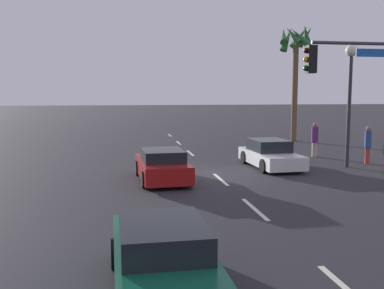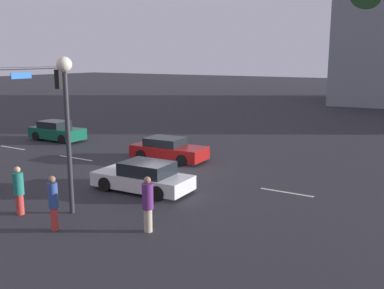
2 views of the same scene
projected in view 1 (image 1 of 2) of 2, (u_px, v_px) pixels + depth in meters
name	position (u px, v px, depth m)	size (l,w,h in m)	color
ground_plane	(214.00, 174.00, 19.50)	(220.00, 220.00, 0.00)	#28282D
lane_stripe_0	(170.00, 135.00, 37.15)	(2.08, 0.14, 0.01)	silver
lane_stripe_1	(179.00, 143.00, 31.53)	(2.23, 0.14, 0.01)	silver
lane_stripe_2	(190.00, 153.00, 26.17)	(2.41, 0.14, 0.01)	silver
lane_stripe_3	(221.00, 179.00, 18.24)	(2.54, 0.14, 0.01)	silver
lane_stripe_4	(255.00, 209.00, 13.60)	(2.60, 0.14, 0.01)	silver
car_0	(162.00, 166.00, 17.97)	(4.37, 2.12, 1.30)	maroon
car_1	(270.00, 155.00, 21.20)	(4.51, 2.10, 1.33)	silver
car_2	(162.00, 260.00, 7.79)	(4.13, 1.85, 1.38)	#0F5138
traffic_signal	(376.00, 87.00, 15.70)	(0.32, 4.43, 5.55)	#38383D
streetlamp	(350.00, 81.00, 20.80)	(0.56, 0.56, 5.83)	#2D2D33
pedestrian_1	(315.00, 139.00, 24.65)	(0.54, 0.54, 1.93)	#B2A58C
pedestrian_2	(368.00, 144.00, 22.15)	(0.42, 0.42, 1.92)	#BF3833
palm_tree_1	(296.00, 50.00, 32.09)	(2.65, 2.74, 8.58)	brown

